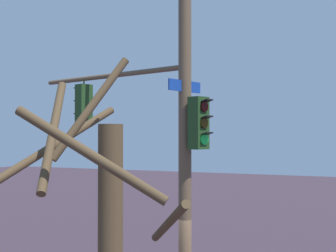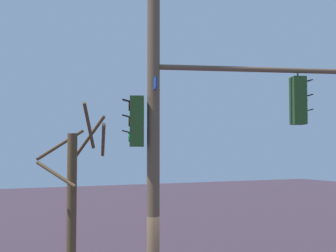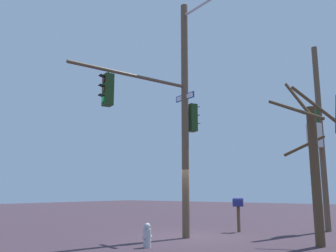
{
  "view_description": "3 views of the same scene",
  "coord_description": "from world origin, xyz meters",
  "views": [
    {
      "loc": [
        -3.13,
        9.38,
        4.33
      ],
      "look_at": [
        0.66,
        0.37,
        4.5
      ],
      "focal_mm": 49.52,
      "sensor_mm": 36.0,
      "label": 1
    },
    {
      "loc": [
        -3.4,
        -8.86,
        3.92
      ],
      "look_at": [
        0.93,
        0.5,
        4.5
      ],
      "focal_mm": 47.44,
      "sensor_mm": 36.0,
      "label": 2
    },
    {
      "loc": [
        11.67,
        7.66,
        1.69
      ],
      "look_at": [
        0.95,
        -0.33,
        4.15
      ],
      "focal_mm": 38.0,
      "sensor_mm": 36.0,
      "label": 3
    }
  ],
  "objects": [
    {
      "name": "main_signal_pole_assembly",
      "position": [
        0.88,
        0.05,
        5.0
      ],
      "size": [
        5.3,
        4.09,
        9.27
      ],
      "rotation": [
        0.0,
        0.0,
        5.98
      ],
      "color": "brown",
      "rests_on": "ground"
    },
    {
      "name": "ground_plane",
      "position": [
        0.0,
        0.0,
        0.0
      ],
      "size": [
        80.0,
        80.0,
        0.0
      ],
      "primitive_type": "plane",
      "color": "#392B35"
    },
    {
      "name": "fire_hydrant",
      "position": [
        2.97,
        0.38,
        0.34
      ],
      "size": [
        0.38,
        0.24,
        0.73
      ],
      "color": "#B2B2B7",
      "rests_on": "ground"
    },
    {
      "name": "bare_tree_behind_pole",
      "position": [
        -0.32,
        4.6,
        2.6
      ],
      "size": [
        2.26,
        2.19,
        5.35
      ],
      "color": "#4E3B26",
      "rests_on": "ground"
    },
    {
      "name": "secondary_pole_assembly",
      "position": [
        -4.94,
        3.68,
        4.26
      ],
      "size": [
        0.79,
        0.63,
        8.36
      ],
      "rotation": [
        0.0,
        0.0,
        5.76
      ],
      "color": "brown",
      "rests_on": "ground"
    },
    {
      "name": "mailbox",
      "position": [
        -2.59,
        0.77,
        1.11
      ],
      "size": [
        0.38,
        0.5,
        1.41
      ],
      "rotation": [
        0.0,
        0.0,
        3.5
      ],
      "color": "#4C3823",
      "rests_on": "ground"
    }
  ]
}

